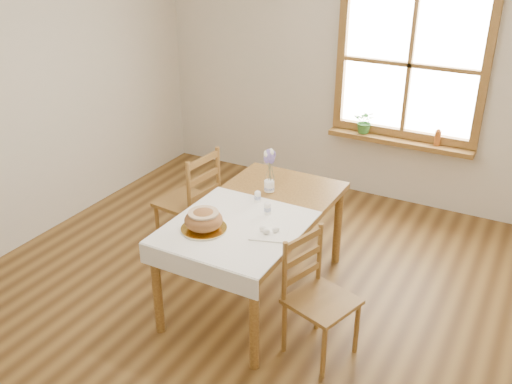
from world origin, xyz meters
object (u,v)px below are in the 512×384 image
chair_right (322,300)px  flower_vase (269,187)px  dining_table (256,220)px  chair_left (187,200)px  bread_plate (204,229)px

chair_right → flower_vase: bearing=64.6°
dining_table → chair_right: chair_right is taller
dining_table → flower_vase: flower_vase is taller
chair_left → bread_plate: 1.08m
flower_vase → dining_table: bearing=-80.0°
chair_left → flower_vase: size_ratio=10.73×
dining_table → flower_vase: size_ratio=17.78×
chair_right → flower_vase: chair_right is taller
flower_vase → chair_left: bearing=-179.7°
chair_right → bread_plate: 0.94m
chair_left → chair_right: (1.58, -0.71, -0.05)m
dining_table → chair_right: (0.71, -0.39, -0.23)m
chair_left → bread_plate: bearing=48.4°
dining_table → bread_plate: size_ratio=5.12×
dining_table → chair_right: size_ratio=1.83×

